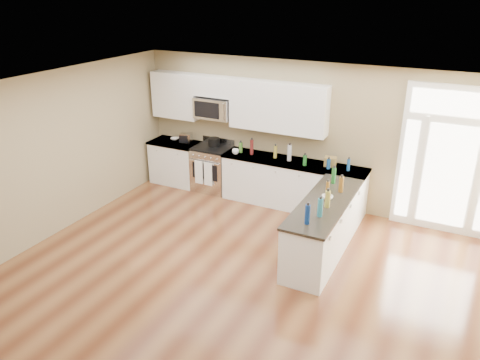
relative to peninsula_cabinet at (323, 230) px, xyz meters
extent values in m
plane|color=#572C18|center=(-0.93, -2.24, -0.43)|extent=(8.00, 8.00, 0.00)
plane|color=#95855E|center=(-0.93, 1.76, 0.97)|extent=(7.00, 0.00, 7.00)
plane|color=#95855E|center=(-4.42, -2.24, 0.97)|extent=(0.00, 8.00, 8.00)
plane|color=white|center=(-0.93, -2.24, 2.37)|extent=(8.00, 8.00, 0.00)
cube|color=white|center=(-3.80, 1.45, 0.02)|extent=(1.06, 0.62, 0.90)
cube|color=black|center=(-3.80, 1.45, -0.38)|extent=(1.02, 0.52, 0.10)
cube|color=black|center=(-3.80, 1.45, 0.49)|extent=(1.10, 0.66, 0.04)
cube|color=white|center=(-1.08, 1.45, 0.02)|extent=(2.81, 0.62, 0.90)
cube|color=black|center=(-1.08, 1.45, -0.38)|extent=(2.77, 0.52, 0.10)
cube|color=black|center=(-1.08, 1.45, 0.49)|extent=(2.85, 0.66, 0.04)
cube|color=white|center=(0.00, 0.00, 0.02)|extent=(0.65, 2.28, 0.90)
cube|color=black|center=(0.00, 0.00, -0.38)|extent=(0.61, 2.18, 0.10)
cube|color=black|center=(0.00, 0.00, 0.49)|extent=(0.69, 2.32, 0.04)
cube|color=white|center=(-3.81, 1.59, 1.49)|extent=(1.04, 0.33, 0.95)
cube|color=white|center=(-1.50, 1.59, 1.49)|extent=(1.94, 0.33, 0.95)
cube|color=white|center=(-2.88, 1.59, 1.77)|extent=(0.82, 0.33, 0.40)
cube|color=silver|center=(-2.88, 1.56, 1.33)|extent=(0.78, 0.40, 0.42)
cube|color=black|center=(-2.94, 1.35, 1.33)|extent=(0.56, 0.01, 0.32)
cube|color=white|center=(1.62, 1.72, 0.87)|extent=(1.70, 0.08, 2.60)
cube|color=white|center=(1.62, 1.67, 0.62)|extent=(0.78, 0.02, 1.80)
cube|color=white|center=(0.96, 1.67, 0.62)|extent=(0.22, 0.02, 1.80)
cube|color=white|center=(1.62, 1.67, 1.87)|extent=(1.50, 0.02, 0.40)
cube|color=silver|center=(-2.88, 1.45, 0.03)|extent=(0.77, 0.63, 0.92)
cube|color=black|center=(-2.88, 1.45, 0.50)|extent=(0.77, 0.60, 0.03)
cube|color=silver|center=(-2.88, 1.75, 0.58)|extent=(0.77, 0.04, 0.14)
cube|color=black|center=(-2.88, 1.13, 0.09)|extent=(0.58, 0.01, 0.34)
cylinder|color=silver|center=(-2.88, 1.11, 0.31)|extent=(0.70, 0.02, 0.02)
cube|color=white|center=(-3.00, 1.10, 0.07)|extent=(0.18, 0.02, 0.50)
cube|color=white|center=(-2.78, 1.10, 0.07)|extent=(0.18, 0.02, 0.50)
cylinder|color=black|center=(-2.90, 1.56, 0.61)|extent=(0.25, 0.25, 0.19)
cube|color=silver|center=(-3.56, 1.52, 0.61)|extent=(0.28, 0.24, 0.21)
cube|color=olive|center=(-0.38, 1.52, 0.59)|extent=(0.24, 0.19, 0.18)
imported|color=white|center=(-3.88, 1.56, 0.53)|extent=(0.23, 0.23, 0.04)
imported|color=white|center=(0.00, 0.09, 0.53)|extent=(0.24, 0.24, 0.06)
imported|color=white|center=(-2.27, 1.33, 0.56)|extent=(0.18, 0.18, 0.11)
cylinder|color=#19591E|center=(-0.10, 0.76, 0.64)|extent=(0.07, 0.07, 0.27)
cylinder|color=navy|center=(-0.03, 1.45, 0.62)|extent=(0.06, 0.06, 0.22)
cylinder|color=brown|center=(0.11, 0.46, 0.63)|extent=(0.08, 0.08, 0.26)
cylinder|color=olive|center=(-1.48, 1.48, 0.63)|extent=(0.07, 0.07, 0.24)
cylinder|color=#26727F|center=(0.07, -0.54, 0.65)|extent=(0.08, 0.08, 0.28)
cylinder|color=#591919|center=(-1.98, 1.46, 0.66)|extent=(0.07, 0.07, 0.30)
cylinder|color=#B2B2B7|center=(-1.18, 1.46, 0.66)|extent=(0.08, 0.08, 0.31)
cylinder|color=navy|center=(-0.02, -0.84, 0.65)|extent=(0.08, 0.08, 0.29)
cylinder|color=#3F7226|center=(-2.23, 1.47, 0.61)|extent=(0.08, 0.08, 0.21)
cylinder|color=#19591E|center=(-0.83, 1.36, 0.60)|extent=(0.07, 0.07, 0.20)
cylinder|color=navy|center=(-0.38, 1.38, 0.60)|extent=(0.07, 0.07, 0.18)
cylinder|color=brown|center=(-0.02, 0.11, 0.65)|extent=(0.06, 0.06, 0.29)
cylinder|color=olive|center=(0.08, -0.19, 0.64)|extent=(0.08, 0.08, 0.27)
camera|label=1|loc=(1.77, -6.53, 3.65)|focal=35.00mm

